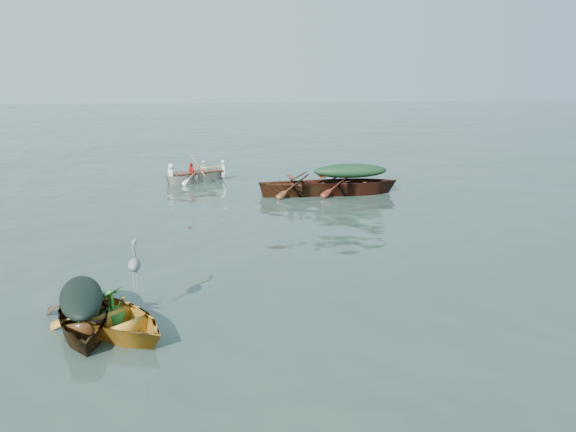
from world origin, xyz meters
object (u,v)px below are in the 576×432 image
green_tarp_boat (350,194)px  open_wooden_boat (306,195)px  dark_covered_boat (84,328)px  heron (135,273)px  yellow_dinghy (114,331)px  rowed_boat (198,182)px

green_tarp_boat → open_wooden_boat: green_tarp_boat is taller
dark_covered_boat → heron: (0.92, 0.23, 0.92)m
yellow_dinghy → heron: size_ratio=3.65×
open_wooden_boat → heron: heron is taller
rowed_boat → heron: heron is taller
green_tarp_boat → rowed_boat: size_ratio=1.34×
green_tarp_boat → open_wooden_boat: 1.67m
green_tarp_boat → rowed_boat: (-5.66, 3.25, 0.00)m
dark_covered_boat → green_tarp_boat: 12.79m
dark_covered_boat → open_wooden_boat: (5.81, 10.41, 0.00)m
yellow_dinghy → green_tarp_boat: size_ratio=0.67×
green_tarp_boat → heron: 12.12m
open_wooden_boat → rowed_boat: (-3.99, 3.21, 0.00)m
dark_covered_boat → rowed_boat: bearing=69.6°
rowed_boat → green_tarp_boat: bearing=-144.0°
rowed_boat → dark_covered_boat: bearing=148.2°
rowed_boat → heron: bearing=152.0°
yellow_dinghy → dark_covered_boat: (-0.54, 0.17, 0.00)m
yellow_dinghy → green_tarp_boat: (6.94, 10.55, 0.00)m
rowed_boat → heron: (-0.90, -13.40, 0.92)m
open_wooden_boat → dark_covered_boat: bearing=151.3°
green_tarp_boat → open_wooden_boat: (-1.67, 0.04, 0.00)m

